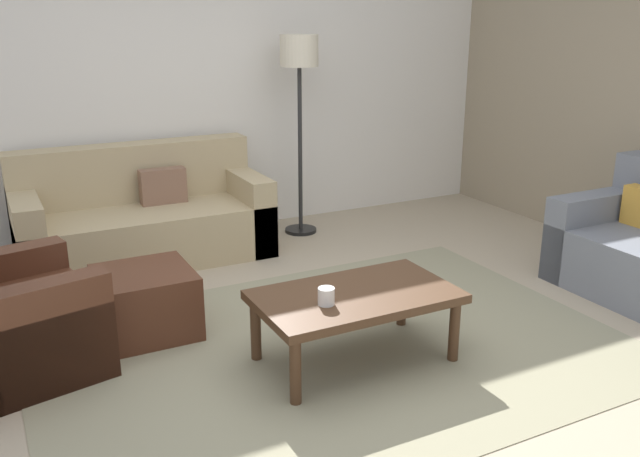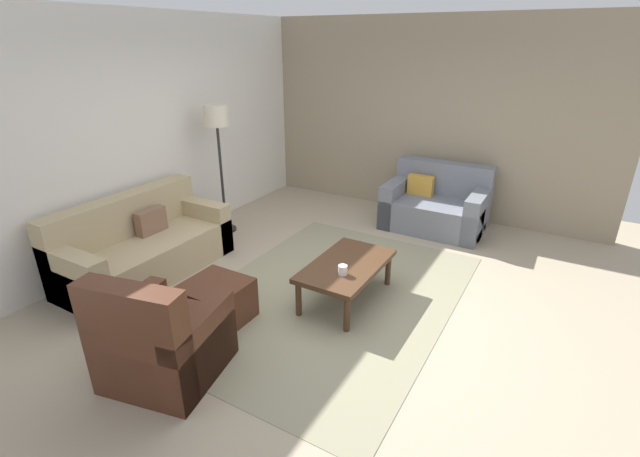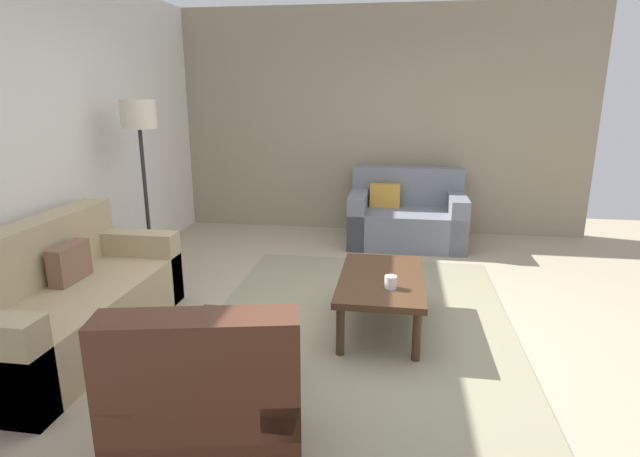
{
  "view_description": "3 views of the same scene",
  "coord_description": "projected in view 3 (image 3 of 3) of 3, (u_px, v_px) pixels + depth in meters",
  "views": [
    {
      "loc": [
        -1.7,
        -3.14,
        1.87
      ],
      "look_at": [
        0.11,
        0.37,
        0.62
      ],
      "focal_mm": 38.11,
      "sensor_mm": 36.0,
      "label": 1
    },
    {
      "loc": [
        -3.52,
        -1.93,
        2.48
      ],
      "look_at": [
        0.16,
        0.21,
        0.67
      ],
      "focal_mm": 25.08,
      "sensor_mm": 36.0,
      "label": 2
    },
    {
      "loc": [
        -3.63,
        -0.26,
        1.79
      ],
      "look_at": [
        0.06,
        0.31,
        0.77
      ],
      "focal_mm": 28.55,
      "sensor_mm": 36.0,
      "label": 3
    }
  ],
  "objects": [
    {
      "name": "couch_loveseat",
      "position": [
        406.0,
        218.0,
        6.16
      ],
      "size": [
        0.91,
        1.35,
        0.88
      ],
      "color": "slate",
      "rests_on": "ground_plane"
    },
    {
      "name": "rear_partition",
      "position": [
        31.0,
        142.0,
        3.99
      ],
      "size": [
        6.0,
        0.12,
        2.8
      ],
      "primitive_type": "cube",
      "color": "silver",
      "rests_on": "ground_plane"
    },
    {
      "name": "cup",
      "position": [
        391.0,
        282.0,
        3.65
      ],
      "size": [
        0.09,
        0.09,
        0.09
      ],
      "primitive_type": "cylinder",
      "color": "white",
      "rests_on": "coffee_table"
    },
    {
      "name": "couch_main",
      "position": [
        58.0,
        306.0,
        3.64
      ],
      "size": [
        1.9,
        0.86,
        0.88
      ],
      "color": "tan",
      "rests_on": "ground_plane"
    },
    {
      "name": "ground_plane",
      "position": [
        358.0,
        327.0,
        3.97
      ],
      "size": [
        8.0,
        8.0,
        0.0
      ],
      "primitive_type": "plane",
      "color": "tan"
    },
    {
      "name": "lamp_standing",
      "position": [
        140.0,
        133.0,
        4.68
      ],
      "size": [
        0.32,
        0.32,
        1.71
      ],
      "color": "black",
      "rests_on": "ground_plane"
    },
    {
      "name": "stone_feature_panel",
      "position": [
        380.0,
        122.0,
        6.46
      ],
      "size": [
        0.12,
        5.2,
        2.8
      ],
      "primitive_type": "cube",
      "color": "gray",
      "rests_on": "ground_plane"
    },
    {
      "name": "coffee_table",
      "position": [
        381.0,
        283.0,
        3.9
      ],
      "size": [
        1.1,
        0.64,
        0.41
      ],
      "color": "#472D1C",
      "rests_on": "ground_plane"
    },
    {
      "name": "area_rug",
      "position": [
        358.0,
        327.0,
        3.97
      ],
      "size": [
        3.35,
        2.38,
        0.01
      ],
      "primitive_type": "cube",
      "color": "gray",
      "rests_on": "ground_plane"
    },
    {
      "name": "ottoman",
      "position": [
        233.0,
        355.0,
        3.16
      ],
      "size": [
        0.56,
        0.56,
        0.4
      ],
      "primitive_type": "cube",
      "color": "#4C2819",
      "rests_on": "ground_plane"
    },
    {
      "name": "armchair_leather",
      "position": [
        213.0,
        424.0,
        2.33
      ],
      "size": [
        0.95,
        0.95,
        0.95
      ],
      "color": "#4C2819",
      "rests_on": "ground_plane"
    }
  ]
}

